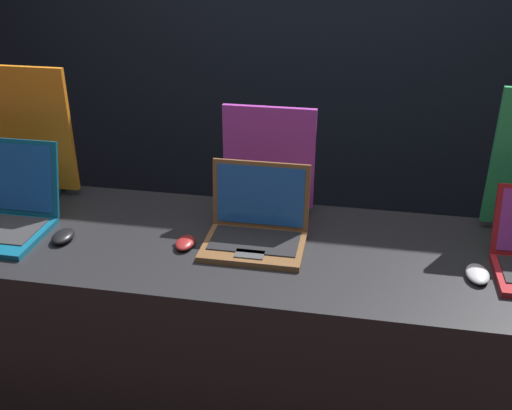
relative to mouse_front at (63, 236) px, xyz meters
name	(u,v)px	position (x,y,z in m)	size (l,w,h in m)	color
wall_back	(306,19)	(0.64, 1.47, 0.50)	(8.00, 0.05, 2.80)	black
display_counter	(255,349)	(0.64, 0.09, -0.46)	(2.27, 0.68, 0.88)	black
mouse_front	(63,236)	(0.00, 0.00, 0.00)	(0.07, 0.10, 0.03)	black
promo_stand_front	(32,134)	(-0.27, 0.35, 0.22)	(0.33, 0.07, 0.50)	black
laptop_middle	(257,226)	(0.64, 0.11, 0.04)	(0.33, 0.27, 0.25)	brown
mouse_middle	(185,243)	(0.42, 0.04, 0.00)	(0.06, 0.10, 0.03)	maroon
promo_stand_middle	(269,163)	(0.64, 0.36, 0.17)	(0.33, 0.07, 0.40)	black
mouse_back	(477,274)	(1.35, 0.02, 0.00)	(0.07, 0.11, 0.03)	#B2B2B7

